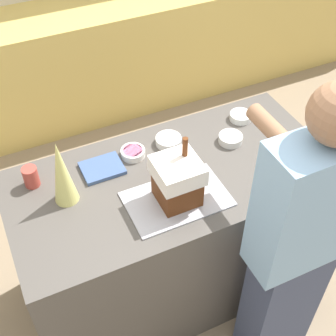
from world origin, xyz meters
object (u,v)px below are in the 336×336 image
object	(u,v)px
candy_bowl_center_rear	(133,152)
cookbook	(102,168)
mug	(31,177)
person	(297,245)
gingerbread_house	(177,180)
candy_bowl_near_tray_right	(241,116)
baking_tray	(177,199)
decorative_tree	(62,173)
candy_bowl_behind_tray	(231,138)
candy_bowl_front_corner	(169,140)

from	to	relation	value
candy_bowl_center_rear	cookbook	xyz separation A→B (m)	(-0.17, -0.03, -0.01)
mug	person	xyz separation A→B (m)	(0.94, -0.80, -0.09)
gingerbread_house	candy_bowl_center_rear	size ratio (longest dim) A/B	2.60
gingerbread_house	cookbook	xyz separation A→B (m)	(-0.24, 0.33, -0.12)
candy_bowl_center_rear	person	bearing A→B (deg)	-60.83
mug	candy_bowl_near_tray_right	bearing A→B (deg)	0.41
baking_tray	person	xyz separation A→B (m)	(0.37, -0.42, -0.05)
candy_bowl_near_tray_right	person	world-z (taller)	person
candy_bowl_near_tray_right	candy_bowl_center_rear	size ratio (longest dim) A/B	0.97
candy_bowl_near_tray_right	mug	bearing A→B (deg)	-179.59
candy_bowl_near_tray_right	mug	xyz separation A→B (m)	(-1.14, -0.01, 0.03)
decorative_tree	candy_bowl_behind_tray	bearing A→B (deg)	1.75
mug	candy_bowl_front_corner	bearing A→B (deg)	-0.65
baking_tray	candy_bowl_front_corner	size ratio (longest dim) A/B	3.50
candy_bowl_front_corner	cookbook	bearing A→B (deg)	-174.51
gingerbread_house	candy_bowl_behind_tray	distance (m)	0.50
person	candy_bowl_near_tray_right	bearing A→B (deg)	75.83
candy_bowl_near_tray_right	person	bearing A→B (deg)	-104.17
baking_tray	candy_bowl_center_rear	xyz separation A→B (m)	(-0.07, 0.36, 0.02)
gingerbread_house	decorative_tree	bearing A→B (deg)	154.22
gingerbread_house	decorative_tree	world-z (taller)	decorative_tree
candy_bowl_behind_tray	gingerbread_house	bearing A→B (deg)	-150.11
candy_bowl_near_tray_right	baking_tray	bearing A→B (deg)	-146.22
candy_bowl_near_tray_right	candy_bowl_front_corner	bearing A→B (deg)	-177.90
candy_bowl_front_corner	person	distance (m)	0.82
baking_tray	mug	xyz separation A→B (m)	(-0.57, 0.37, 0.05)
decorative_tree	candy_bowl_near_tray_right	bearing A→B (deg)	9.10
candy_bowl_behind_tray	mug	xyz separation A→B (m)	(-1.00, 0.13, 0.03)
candy_bowl_front_corner	person	bearing A→B (deg)	-73.19
gingerbread_house	mug	distance (m)	0.69
decorative_tree	candy_bowl_near_tray_right	distance (m)	1.04
baking_tray	mug	bearing A→B (deg)	146.83
decorative_tree	candy_bowl_front_corner	world-z (taller)	decorative_tree
candy_bowl_front_corner	candy_bowl_center_rear	distance (m)	0.20
candy_bowl_behind_tray	candy_bowl_front_corner	world-z (taller)	same
baking_tray	cookbook	bearing A→B (deg)	126.35
baking_tray	candy_bowl_front_corner	world-z (taller)	candy_bowl_front_corner
candy_bowl_near_tray_right	candy_bowl_center_rear	bearing A→B (deg)	-178.09
gingerbread_house	decorative_tree	size ratio (longest dim) A/B	0.95
candy_bowl_near_tray_right	gingerbread_house	bearing A→B (deg)	-146.22
gingerbread_house	candy_bowl_front_corner	xyz separation A→B (m)	(0.13, 0.37, -0.10)
baking_tray	decorative_tree	world-z (taller)	decorative_tree
decorative_tree	candy_bowl_behind_tray	size ratio (longest dim) A/B	2.72
gingerbread_house	candy_bowl_near_tray_right	world-z (taller)	gingerbread_house
gingerbread_house	candy_bowl_near_tray_right	bearing A→B (deg)	33.78
candy_bowl_near_tray_right	person	xyz separation A→B (m)	(-0.20, -0.80, -0.06)
candy_bowl_front_corner	cookbook	xyz separation A→B (m)	(-0.37, -0.04, -0.01)
candy_bowl_near_tray_right	candy_bowl_behind_tray	bearing A→B (deg)	-136.59
decorative_tree	candy_bowl_center_rear	bearing A→B (deg)	20.45
decorative_tree	cookbook	xyz separation A→B (m)	(0.21, 0.11, -0.16)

